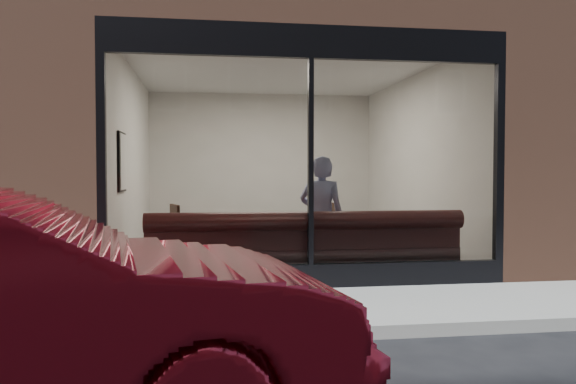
{
  "coord_description": "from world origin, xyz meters",
  "views": [
    {
      "loc": [
        -1.26,
        -4.66,
        1.42
      ],
      "look_at": [
        -0.23,
        2.4,
        1.17
      ],
      "focal_mm": 35.0,
      "sensor_mm": 36.0,
      "label": 1
    }
  ],
  "objects": [
    {
      "name": "ground",
      "position": [
        0.0,
        0.0,
        0.0
      ],
      "size": [
        120.0,
        120.0,
        0.0
      ],
      "primitive_type": "plane",
      "color": "black",
      "rests_on": "ground"
    },
    {
      "name": "sidewalk_near",
      "position": [
        0.0,
        1.0,
        0.01
      ],
      "size": [
        40.0,
        2.0,
        0.01
      ],
      "primitive_type": "cube",
      "color": "gray",
      "rests_on": "ground"
    },
    {
      "name": "kerb_near",
      "position": [
        0.0,
        -0.05,
        0.06
      ],
      "size": [
        40.0,
        0.1,
        0.12
      ],
      "primitive_type": "cube",
      "color": "gray",
      "rests_on": "ground"
    },
    {
      "name": "host_building_pier_left",
      "position": [
        -3.75,
        8.0,
        1.6
      ],
      "size": [
        2.5,
        12.0,
        3.2
      ],
      "primitive_type": "cube",
      "color": "brown",
      "rests_on": "ground"
    },
    {
      "name": "host_building_pier_right",
      "position": [
        3.75,
        8.0,
        1.6
      ],
      "size": [
        2.5,
        12.0,
        3.2
      ],
      "primitive_type": "cube",
      "color": "brown",
      "rests_on": "ground"
    },
    {
      "name": "host_building_backfill",
      "position": [
        0.0,
        11.0,
        1.6
      ],
      "size": [
        5.0,
        6.0,
        3.2
      ],
      "primitive_type": "cube",
      "color": "brown",
      "rests_on": "ground"
    },
    {
      "name": "cafe_floor",
      "position": [
        0.0,
        5.0,
        0.02
      ],
      "size": [
        6.0,
        6.0,
        0.0
      ],
      "primitive_type": "plane",
      "color": "#2D2D30",
      "rests_on": "ground"
    },
    {
      "name": "cafe_ceiling",
      "position": [
        0.0,
        5.0,
        3.19
      ],
      "size": [
        6.0,
        6.0,
        0.0
      ],
      "primitive_type": "plane",
      "rotation": [
        3.14,
        0.0,
        0.0
      ],
      "color": "white",
      "rests_on": "host_building_upper"
    },
    {
      "name": "cafe_wall_back",
      "position": [
        0.0,
        7.99,
        1.6
      ],
      "size": [
        5.0,
        0.0,
        5.0
      ],
      "primitive_type": "plane",
      "rotation": [
        1.57,
        0.0,
        0.0
      ],
      "color": "silver",
      "rests_on": "ground"
    },
    {
      "name": "cafe_wall_left",
      "position": [
        -2.49,
        5.0,
        1.6
      ],
      "size": [
        0.0,
        6.0,
        6.0
      ],
      "primitive_type": "plane",
      "rotation": [
        1.57,
        0.0,
        1.57
      ],
      "color": "silver",
      "rests_on": "ground"
    },
    {
      "name": "cafe_wall_right",
      "position": [
        2.49,
        5.0,
        1.6
      ],
      "size": [
        0.0,
        6.0,
        6.0
      ],
      "primitive_type": "plane",
      "rotation": [
        1.57,
        0.0,
        -1.57
      ],
      "color": "silver",
      "rests_on": "ground"
    },
    {
      "name": "storefront_kick",
      "position": [
        0.0,
        2.05,
        0.15
      ],
      "size": [
        5.0,
        0.1,
        0.3
      ],
      "primitive_type": "cube",
      "color": "black",
      "rests_on": "ground"
    },
    {
      "name": "storefront_header",
      "position": [
        0.0,
        2.05,
        3.0
      ],
      "size": [
        5.0,
        0.1,
        0.4
      ],
      "primitive_type": "cube",
      "color": "black",
      "rests_on": "host_building_upper"
    },
    {
      "name": "storefront_mullion",
      "position": [
        0.0,
        2.05,
        1.55
      ],
      "size": [
        0.06,
        0.1,
        2.5
      ],
      "primitive_type": "cube",
      "color": "black",
      "rests_on": "storefront_kick"
    },
    {
      "name": "storefront_glass",
      "position": [
        0.0,
        2.02,
        1.55
      ],
      "size": [
        4.8,
        0.0,
        4.8
      ],
      "primitive_type": "plane",
      "rotation": [
        1.57,
        0.0,
        0.0
      ],
      "color": "white",
      "rests_on": "storefront_kick"
    },
    {
      "name": "banquette",
      "position": [
        0.0,
        2.45,
        0.23
      ],
      "size": [
        4.0,
        0.55,
        0.45
      ],
      "primitive_type": "cube",
      "color": "#3A1815",
      "rests_on": "cafe_floor"
    },
    {
      "name": "person",
      "position": [
        0.27,
        2.66,
        0.82
      ],
      "size": [
        0.7,
        0.59,
        1.64
      ],
      "primitive_type": "imported",
      "rotation": [
        0.0,
        0.0,
        2.76
      ],
      "color": "#9BA5D5",
      "rests_on": "cafe_floor"
    },
    {
      "name": "cafe_table_left",
      "position": [
        -0.66,
        3.62,
        0.74
      ],
      "size": [
        0.69,
        0.69,
        0.04
      ],
      "primitive_type": "cube",
      "rotation": [
        0.0,
        0.0,
        -0.01
      ],
      "color": "black",
      "rests_on": "cafe_floor"
    },
    {
      "name": "cafe_table_right",
      "position": [
        1.63,
        3.48,
        0.74
      ],
      "size": [
        0.79,
        0.79,
        0.04
      ],
      "primitive_type": "cube",
      "rotation": [
        0.0,
        0.0,
        -0.34
      ],
      "color": "black",
      "rests_on": "cafe_floor"
    },
    {
      "name": "cafe_chair_left",
      "position": [
        -1.9,
        3.72,
        0.24
      ],
      "size": [
        0.57,
        0.57,
        0.04
      ],
      "primitive_type": "cube",
      "rotation": [
        0.0,
        0.0,
        3.43
      ],
      "color": "black",
      "rests_on": "cafe_floor"
    },
    {
      "name": "cafe_chair_right",
      "position": [
        0.5,
        3.88,
        0.24
      ],
      "size": [
        0.49,
        0.49,
        0.04
      ],
      "primitive_type": "cube",
      "rotation": [
        0.0,
        0.0,
        3.21
      ],
      "color": "black",
      "rests_on": "cafe_floor"
    },
    {
      "name": "wall_poster",
      "position": [
        -2.45,
        3.76,
        1.58
      ],
      "size": [
        0.02,
        0.6,
        0.81
      ],
      "primitive_type": "cube",
      "color": "white",
      "rests_on": "cafe_wall_left"
    }
  ]
}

